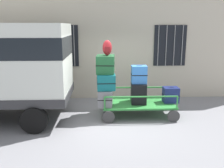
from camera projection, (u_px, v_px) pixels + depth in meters
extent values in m
plane|color=gray|center=(114.00, 119.00, 7.43)|extent=(40.00, 40.00, 0.00)
cube|color=#BCB29E|center=(111.00, 32.00, 9.25)|extent=(12.00, 0.30, 5.00)
cube|color=black|center=(62.00, 46.00, 9.13)|extent=(1.20, 0.04, 1.50)
cylinder|color=gray|center=(49.00, 46.00, 9.07)|extent=(0.03, 0.03, 1.50)
cylinder|color=gray|center=(58.00, 46.00, 9.09)|extent=(0.03, 0.03, 1.50)
cylinder|color=gray|center=(66.00, 46.00, 9.10)|extent=(0.03, 0.03, 1.50)
cylinder|color=gray|center=(74.00, 46.00, 9.11)|extent=(0.03, 0.03, 1.50)
cube|color=black|center=(170.00, 46.00, 9.29)|extent=(1.20, 0.04, 1.50)
cylinder|color=gray|center=(158.00, 46.00, 9.23)|extent=(0.03, 0.03, 1.50)
cylinder|color=gray|center=(166.00, 46.00, 9.24)|extent=(0.03, 0.03, 1.50)
cylinder|color=gray|center=(174.00, 46.00, 9.26)|extent=(0.03, 0.03, 1.50)
cylinder|color=gray|center=(182.00, 46.00, 9.27)|extent=(0.03, 0.03, 1.50)
cylinder|color=black|center=(34.00, 120.00, 6.43)|extent=(0.70, 0.22, 0.70)
cube|color=#2D8438|center=(138.00, 103.00, 7.71)|extent=(2.17, 1.18, 0.05)
cylinder|color=#383838|center=(174.00, 116.00, 7.20)|extent=(0.36, 0.06, 0.36)
cylinder|color=#383838|center=(163.00, 103.00, 8.39)|extent=(0.36, 0.06, 0.36)
cylinder|color=#383838|center=(108.00, 117.00, 7.13)|extent=(0.36, 0.06, 0.36)
cylinder|color=#383838|center=(107.00, 104.00, 8.31)|extent=(0.36, 0.06, 0.36)
cylinder|color=#2D8438|center=(177.00, 102.00, 7.17)|extent=(0.04, 0.04, 0.35)
cylinder|color=#2D8438|center=(167.00, 92.00, 8.24)|extent=(0.04, 0.04, 0.35)
cylinder|color=#2D8438|center=(105.00, 103.00, 7.09)|extent=(0.04, 0.04, 0.35)
cylinder|color=#2D8438|center=(104.00, 93.00, 8.16)|extent=(0.04, 0.04, 0.35)
cylinder|color=#2D8438|center=(141.00, 97.00, 7.09)|extent=(2.09, 0.04, 0.04)
cylinder|color=#2D8438|center=(136.00, 87.00, 8.16)|extent=(2.09, 0.04, 0.04)
cube|color=slate|center=(106.00, 96.00, 7.58)|extent=(0.48, 0.98, 0.48)
cube|color=black|center=(106.00, 96.00, 7.58)|extent=(0.49, 1.00, 0.02)
cube|color=black|center=(106.00, 89.00, 7.52)|extent=(0.14, 0.04, 0.02)
cube|color=#0F5960|center=(106.00, 80.00, 7.53)|extent=(0.56, 0.95, 0.45)
cube|color=black|center=(106.00, 80.00, 7.53)|extent=(0.57, 0.96, 0.02)
cube|color=black|center=(106.00, 73.00, 7.48)|extent=(0.16, 0.04, 0.02)
cube|color=#194C28|center=(106.00, 64.00, 7.40)|extent=(0.57, 0.69, 0.52)
cube|color=black|center=(106.00, 64.00, 7.40)|extent=(0.58, 0.71, 0.02)
cube|color=black|center=(106.00, 56.00, 7.34)|extent=(0.16, 0.04, 0.02)
cube|color=black|center=(138.00, 93.00, 7.65)|extent=(0.48, 0.65, 0.62)
cube|color=black|center=(138.00, 93.00, 7.65)|extent=(0.50, 0.66, 0.02)
cube|color=black|center=(139.00, 83.00, 7.59)|extent=(0.16, 0.04, 0.02)
cube|color=#3372C6|center=(139.00, 74.00, 7.50)|extent=(0.45, 0.37, 0.53)
cube|color=black|center=(139.00, 74.00, 7.50)|extent=(0.46, 0.38, 0.02)
cube|color=black|center=(139.00, 66.00, 7.44)|extent=(0.16, 0.03, 0.02)
cube|color=navy|center=(171.00, 95.00, 7.71)|extent=(0.47, 0.37, 0.47)
cube|color=black|center=(171.00, 95.00, 7.71)|extent=(0.48, 0.38, 0.02)
cube|color=black|center=(171.00, 88.00, 7.66)|extent=(0.16, 0.03, 0.02)
ellipsoid|color=maroon|center=(107.00, 48.00, 7.26)|extent=(0.27, 0.19, 0.44)
cube|color=maroon|center=(107.00, 50.00, 7.18)|extent=(0.14, 0.06, 0.15)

